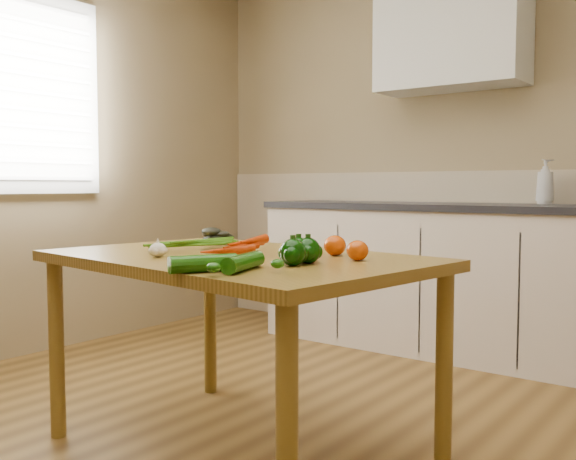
# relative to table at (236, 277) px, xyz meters

# --- Properties ---
(room) EXTENTS (4.04, 5.04, 2.64)m
(room) POSITION_rel_table_xyz_m (0.05, -0.11, 0.58)
(room) COLOR brown
(room) RESTS_ON ground
(counter_run) EXTENTS (2.84, 0.64, 1.14)m
(counter_run) POSITION_rel_table_xyz_m (0.27, 1.90, -0.21)
(counter_run) COLOR beige
(counter_run) RESTS_ON ground
(upper_cabinets) EXTENTS (2.15, 0.35, 0.70)m
(upper_cabinets) POSITION_rel_table_xyz_m (0.57, 2.03, 1.28)
(upper_cabinets) COLOR silver
(upper_cabinets) RESTS_ON room
(window_blinds) EXTENTS (0.08, 0.98, 1.18)m
(window_blinds) POSITION_rel_table_xyz_m (-1.91, 0.31, 0.88)
(window_blinds) COLOR silver
(window_blinds) RESTS_ON room
(table) EXTENTS (1.50, 1.07, 0.75)m
(table) POSITION_rel_table_xyz_m (0.00, 0.00, 0.00)
(table) COLOR olive
(table) RESTS_ON ground
(soap_bottle_a) EXTENTS (0.14, 0.14, 0.26)m
(soap_bottle_a) POSITION_rel_table_xyz_m (0.52, 2.08, 0.36)
(soap_bottle_a) COLOR silver
(soap_bottle_a) RESTS_ON counter_run
(carrot_bunch) EXTENTS (0.28, 0.23, 0.07)m
(carrot_bunch) POSITION_rel_table_xyz_m (-0.07, 0.03, 0.12)
(carrot_bunch) COLOR #C83704
(carrot_bunch) RESTS_ON table
(leafy_greens) EXTENTS (0.20, 0.18, 0.10)m
(leafy_greens) POSITION_rel_table_xyz_m (-0.38, 0.29, 0.13)
(leafy_greens) COLOR black
(leafy_greens) RESTS_ON table
(garlic_bulb) EXTENTS (0.06, 0.06, 0.05)m
(garlic_bulb) POSITION_rel_table_xyz_m (-0.17, -0.23, 0.11)
(garlic_bulb) COLOR white
(garlic_bulb) RESTS_ON table
(pepper_a) EXTENTS (0.08, 0.08, 0.08)m
(pepper_a) POSITION_rel_table_xyz_m (0.31, -0.03, 0.12)
(pepper_a) COLOR #062F02
(pepper_a) RESTS_ON table
(pepper_b) EXTENTS (0.08, 0.08, 0.08)m
(pepper_b) POSITION_rel_table_xyz_m (0.36, -0.05, 0.13)
(pepper_b) COLOR #062F02
(pepper_b) RESTS_ON table
(pepper_c) EXTENTS (0.08, 0.08, 0.08)m
(pepper_c) POSITION_rel_table_xyz_m (0.36, -0.13, 0.13)
(pepper_c) COLOR #062F02
(pepper_c) RESTS_ON table
(tomato_a) EXTENTS (0.07, 0.07, 0.07)m
(tomato_a) POSITION_rel_table_xyz_m (0.25, 0.11, 0.12)
(tomato_a) COLOR #800203
(tomato_a) RESTS_ON table
(tomato_b) EXTENTS (0.08, 0.08, 0.07)m
(tomato_b) POSITION_rel_table_xyz_m (0.31, 0.19, 0.12)
(tomato_b) COLOR #D24505
(tomato_b) RESTS_ON table
(tomato_c) EXTENTS (0.08, 0.08, 0.07)m
(tomato_c) POSITION_rel_table_xyz_m (0.45, 0.11, 0.12)
(tomato_c) COLOR #D24505
(tomato_c) RESTS_ON table
(zucchini_a) EXTENTS (0.11, 0.22, 0.05)m
(zucchini_a) POSITION_rel_table_xyz_m (0.31, -0.32, 0.11)
(zucchini_a) COLOR #124907
(zucchini_a) RESTS_ON table
(zucchini_b) EXTENTS (0.14, 0.20, 0.05)m
(zucchini_b) POSITION_rel_table_xyz_m (0.24, -0.42, 0.11)
(zucchini_b) COLOR #124907
(zucchini_b) RESTS_ON table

